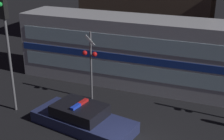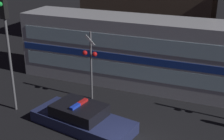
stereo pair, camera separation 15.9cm
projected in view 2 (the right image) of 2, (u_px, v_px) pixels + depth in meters
train at (134, 51)px, 18.98m from camera, size 14.28×2.97×4.12m
police_car at (82, 118)px, 14.63m from camera, size 5.24×2.78×1.21m
crossing_signal_far at (90, 60)px, 16.66m from camera, size 0.84×0.31×3.87m
traffic_light_corner at (7, 36)px, 14.93m from camera, size 0.30×0.46×5.71m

